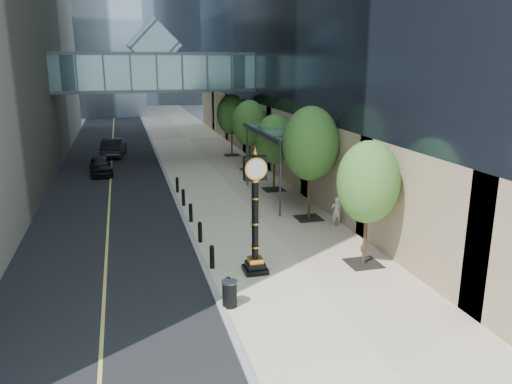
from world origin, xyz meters
TOP-DOWN VIEW (x-y plane):
  - ground at (0.00, 0.00)m, footprint 320.00×320.00m
  - road at (-7.00, 40.00)m, footprint 8.00×180.00m
  - sidewalk at (1.00, 40.00)m, footprint 8.00×180.00m
  - curb at (-3.00, 40.00)m, footprint 0.25×180.00m
  - skywalk at (-3.00, 28.00)m, footprint 17.00×4.20m
  - entrance_canopy at (3.48, 14.00)m, footprint 3.00×8.00m
  - bollard_row at (-2.70, 9.00)m, footprint 0.20×16.20m
  - street_trees at (3.60, 15.76)m, footprint 2.97×28.62m
  - street_clock at (-1.08, 3.36)m, footprint 0.95×0.95m
  - trash_bin at (-2.70, 0.75)m, footprint 0.60×0.60m
  - pedestrian at (4.50, 7.89)m, footprint 0.62×0.46m
  - car_near at (-7.70, 24.01)m, footprint 1.87×4.11m
  - car_far at (-6.77, 31.54)m, footprint 2.34×5.17m

SIDE VIEW (x-z plane):
  - ground at x=0.00m, z-range 0.00..0.00m
  - road at x=-7.00m, z-range 0.00..0.02m
  - sidewalk at x=1.00m, z-range 0.00..0.06m
  - curb at x=-3.00m, z-range 0.00..0.07m
  - bollard_row at x=-2.70m, z-range 0.06..0.96m
  - trash_bin at x=-2.70m, z-range 0.06..0.96m
  - car_near at x=-7.70m, z-range 0.02..1.39m
  - pedestrian at x=4.50m, z-range 0.06..1.61m
  - car_far at x=-6.77m, z-range 0.02..1.67m
  - street_clock at x=-1.08m, z-range -0.27..4.75m
  - street_trees at x=3.60m, z-range 0.74..6.85m
  - entrance_canopy at x=3.48m, z-range 2.00..6.38m
  - skywalk at x=-3.00m, z-range 4.81..10.61m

